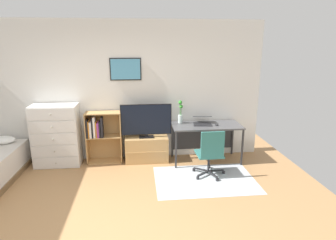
# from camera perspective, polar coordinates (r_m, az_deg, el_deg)

# --- Properties ---
(ground_plane) EXTENTS (7.20, 7.20, 0.00)m
(ground_plane) POSITION_cam_1_polar(r_m,az_deg,el_deg) (3.97, -14.64, -20.50)
(ground_plane) COLOR #A87A4C
(wall_back_with_posters) EXTENTS (6.12, 0.09, 2.70)m
(wall_back_with_posters) POSITION_cam_1_polar(r_m,az_deg,el_deg) (5.73, -12.08, 5.47)
(wall_back_with_posters) COLOR silver
(wall_back_with_posters) RESTS_ON ground_plane
(area_rug) EXTENTS (1.70, 1.20, 0.01)m
(area_rug) POSITION_cam_1_polar(r_m,az_deg,el_deg) (5.09, 7.28, -11.56)
(area_rug) COLOR #B2B7BC
(area_rug) RESTS_ON ground_plane
(dresser) EXTENTS (0.84, 0.46, 1.17)m
(dresser) POSITION_cam_1_polar(r_m,az_deg,el_deg) (5.81, -21.14, -2.89)
(dresser) COLOR silver
(dresser) RESTS_ON ground_plane
(bookshelf) EXTENTS (0.67, 0.30, 1.00)m
(bookshelf) POSITION_cam_1_polar(r_m,az_deg,el_deg) (5.72, -13.12, -2.62)
(bookshelf) COLOR tan
(bookshelf) RESTS_ON ground_plane
(tv_stand) EXTENTS (0.83, 0.41, 0.49)m
(tv_stand) POSITION_cam_1_polar(r_m,az_deg,el_deg) (5.73, -4.22, -5.69)
(tv_stand) COLOR tan
(tv_stand) RESTS_ON ground_plane
(television) EXTENTS (0.97, 0.16, 0.66)m
(television) POSITION_cam_1_polar(r_m,az_deg,el_deg) (5.53, -4.33, -0.17)
(television) COLOR black
(television) RESTS_ON tv_stand
(desk) EXTENTS (1.32, 0.64, 0.74)m
(desk) POSITION_cam_1_polar(r_m,az_deg,el_deg) (5.73, 7.38, -1.95)
(desk) COLOR #4C4C4F
(desk) RESTS_ON ground_plane
(office_chair) EXTENTS (0.56, 0.58, 0.86)m
(office_chair) POSITION_cam_1_polar(r_m,az_deg,el_deg) (5.02, 8.37, -6.32)
(office_chair) COLOR #232326
(office_chair) RESTS_ON ground_plane
(laptop) EXTENTS (0.40, 0.43, 0.16)m
(laptop) POSITION_cam_1_polar(r_m,az_deg,el_deg) (5.66, 6.79, -0.14)
(laptop) COLOR #333338
(laptop) RESTS_ON desk
(computer_mouse) EXTENTS (0.06, 0.10, 0.03)m
(computer_mouse) POSITION_cam_1_polar(r_m,az_deg,el_deg) (5.61, 9.55, -0.86)
(computer_mouse) COLOR #262628
(computer_mouse) RESTS_ON desk
(bamboo_vase) EXTENTS (0.09, 0.09, 0.45)m
(bamboo_vase) POSITION_cam_1_polar(r_m,az_deg,el_deg) (5.65, 2.46, 1.54)
(bamboo_vase) COLOR silver
(bamboo_vase) RESTS_ON desk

